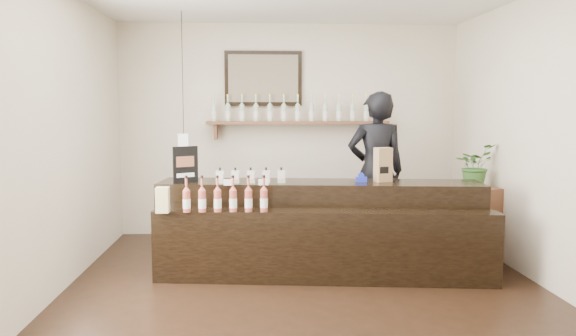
# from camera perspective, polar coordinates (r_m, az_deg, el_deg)

# --- Properties ---
(ground) EXTENTS (5.00, 5.00, 0.00)m
(ground) POSITION_cam_1_polar(r_m,az_deg,el_deg) (5.33, 1.86, -12.34)
(ground) COLOR black
(ground) RESTS_ON ground
(room_shell) EXTENTS (5.00, 5.00, 5.00)m
(room_shell) POSITION_cam_1_polar(r_m,az_deg,el_deg) (5.06, 1.92, 6.30)
(room_shell) COLOR beige
(room_shell) RESTS_ON ground
(back_wall_decor) EXTENTS (2.66, 0.96, 1.69)m
(back_wall_decor) POSITION_cam_1_polar(r_m,az_deg,el_deg) (7.42, -0.90, 6.59)
(back_wall_decor) COLOR brown
(back_wall_decor) RESTS_ON ground
(counter) EXTENTS (3.37, 1.26, 1.08)m
(counter) POSITION_cam_1_polar(r_m,az_deg,el_deg) (5.79, 3.27, -6.38)
(counter) COLOR black
(counter) RESTS_ON ground
(promo_sign) EXTENTS (0.24, 0.15, 0.37)m
(promo_sign) POSITION_cam_1_polar(r_m,az_deg,el_deg) (5.80, -10.38, 0.34)
(promo_sign) COLOR black
(promo_sign) RESTS_ON counter
(paper_bag) EXTENTS (0.19, 0.16, 0.35)m
(paper_bag) POSITION_cam_1_polar(r_m,az_deg,el_deg) (5.89, 9.63, 0.33)
(paper_bag) COLOR #9F7A4D
(paper_bag) RESTS_ON counter
(tape_dispenser) EXTENTS (0.12, 0.05, 0.10)m
(tape_dispenser) POSITION_cam_1_polar(r_m,az_deg,el_deg) (5.83, 7.44, -1.05)
(tape_dispenser) COLOR #1827AC
(tape_dispenser) RESTS_ON counter
(side_cabinet) EXTENTS (0.53, 0.64, 0.81)m
(side_cabinet) POSITION_cam_1_polar(r_m,az_deg,el_deg) (6.74, 18.25, -5.19)
(side_cabinet) COLOR brown
(side_cabinet) RESTS_ON ground
(potted_plant) EXTENTS (0.57, 0.56, 0.48)m
(potted_plant) POSITION_cam_1_polar(r_m,az_deg,el_deg) (6.64, 18.43, 0.27)
(potted_plant) COLOR #356629
(potted_plant) RESTS_ON side_cabinet
(shopkeeper) EXTENTS (0.79, 0.53, 2.13)m
(shopkeeper) POSITION_cam_1_polar(r_m,az_deg,el_deg) (6.77, 8.94, 0.74)
(shopkeeper) COLOR black
(shopkeeper) RESTS_ON ground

